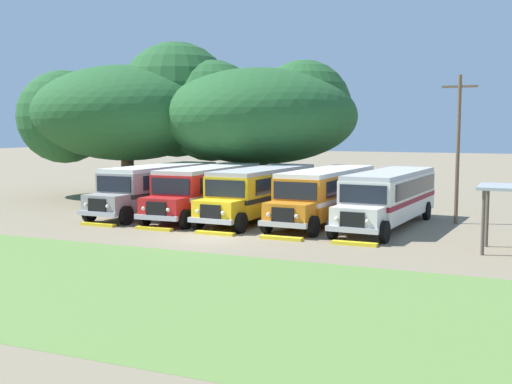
{
  "coord_description": "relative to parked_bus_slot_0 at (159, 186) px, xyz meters",
  "views": [
    {
      "loc": [
        14.01,
        -26.02,
        5.03
      ],
      "look_at": [
        0.0,
        5.52,
        1.6
      ],
      "focal_mm": 45.21,
      "sensor_mm": 36.0,
      "label": 1
    }
  ],
  "objects": [
    {
      "name": "curb_wheelstop_1",
      "position": [
        3.39,
        -5.81,
        -1.51
      ],
      "size": [
        2.0,
        0.36,
        0.15
      ],
      "primitive_type": "cube",
      "color": "yellow",
      "rests_on": "ground_plane"
    },
    {
      "name": "ground_plane",
      "position": [
        6.78,
        -6.53,
        -1.58
      ],
      "size": [
        220.0,
        220.0,
        0.0
      ],
      "primitive_type": "plane",
      "color": "#84755B"
    },
    {
      "name": "parked_bus_slot_2",
      "position": [
        6.66,
        0.08,
        0.0
      ],
      "size": [
        3.0,
        10.88,
        2.82
      ],
      "rotation": [
        0.0,
        0.0,
        -1.61
      ],
      "color": "yellow",
      "rests_on": "ground_plane"
    },
    {
      "name": "foreground_grass_strip",
      "position": [
        6.78,
        -15.77,
        -1.58
      ],
      "size": [
        80.0,
        11.69,
        0.01
      ],
      "primitive_type": "cube",
      "color": "olive",
      "rests_on": "ground_plane"
    },
    {
      "name": "parked_bus_slot_3",
      "position": [
        10.27,
        0.4,
        0.0
      ],
      "size": [
        3.05,
        10.89,
        2.82
      ],
      "rotation": [
        0.0,
        0.0,
        -1.61
      ],
      "color": "orange",
      "rests_on": "ground_plane"
    },
    {
      "name": "curb_wheelstop_4",
      "position": [
        13.56,
        -5.81,
        -1.51
      ],
      "size": [
        2.0,
        0.36,
        0.15
      ],
      "primitive_type": "cube",
      "color": "yellow",
      "rests_on": "ground_plane"
    },
    {
      "name": "parked_bus_slot_1",
      "position": [
        3.32,
        -0.01,
        0.0
      ],
      "size": [
        2.92,
        10.87,
        2.82
      ],
      "rotation": [
        0.0,
        0.0,
        -1.54
      ],
      "color": "red",
      "rests_on": "ground_plane"
    },
    {
      "name": "curb_wheelstop_0",
      "position": [
        -0.01,
        -5.81,
        -1.51
      ],
      "size": [
        2.0,
        0.36,
        0.15
      ],
      "primitive_type": "cube",
      "color": "yellow",
      "rests_on": "ground_plane"
    },
    {
      "name": "broad_shade_tree",
      "position": [
        2.42,
        9.59,
        4.45
      ],
      "size": [
        13.67,
        14.74,
        9.83
      ],
      "color": "brown",
      "rests_on": "ground_plane"
    },
    {
      "name": "secondary_tree",
      "position": [
        -6.78,
        7.41,
        4.74
      ],
      "size": [
        15.44,
        13.81,
        11.23
      ],
      "color": "brown",
      "rests_on": "ground_plane"
    },
    {
      "name": "parked_bus_slot_4",
      "position": [
        13.71,
        0.18,
        0.0
      ],
      "size": [
        3.23,
        10.92,
        2.82
      ],
      "rotation": [
        0.0,
        0.0,
        -1.63
      ],
      "color": "silver",
      "rests_on": "ground_plane"
    },
    {
      "name": "curb_wheelstop_2",
      "position": [
        6.78,
        -5.81,
        -1.51
      ],
      "size": [
        2.0,
        0.36,
        0.15
      ],
      "primitive_type": "cube",
      "color": "yellow",
      "rests_on": "ground_plane"
    },
    {
      "name": "curb_wheelstop_3",
      "position": [
        10.17,
        -5.81,
        -1.51
      ],
      "size": [
        2.0,
        0.36,
        0.15
      ],
      "primitive_type": "cube",
      "color": "yellow",
      "rests_on": "ground_plane"
    },
    {
      "name": "parked_bus_slot_0",
      "position": [
        0.0,
        0.0,
        0.0
      ],
      "size": [
        2.86,
        10.86,
        2.82
      ],
      "rotation": [
        0.0,
        0.0,
        -1.59
      ],
      "color": "#9E9993",
      "rests_on": "ground_plane"
    },
    {
      "name": "utility_pole",
      "position": [
        16.75,
        2.58,
        2.56
      ],
      "size": [
        1.8,
        0.2,
        7.78
      ],
      "color": "brown",
      "rests_on": "ground_plane"
    }
  ]
}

